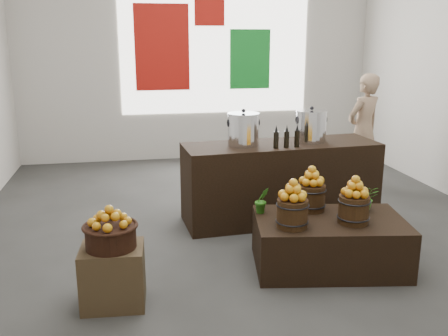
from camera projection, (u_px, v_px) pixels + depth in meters
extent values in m
plane|color=#383835|center=(243.00, 229.00, 5.54)|extent=(7.00, 7.00, 0.00)
cube|color=beige|center=(198.00, 41.00, 8.36)|extent=(6.00, 0.04, 4.00)
cube|color=white|center=(215.00, 41.00, 8.39)|extent=(3.20, 0.02, 2.40)
cube|color=#A7130C|center=(162.00, 48.00, 8.25)|extent=(0.90, 0.04, 1.40)
cube|color=#138025|center=(250.00, 59.00, 8.57)|extent=(0.70, 0.04, 1.00)
cube|color=#A7130C|center=(209.00, 10.00, 8.24)|extent=(0.50, 0.04, 0.50)
cube|color=#503A25|center=(113.00, 276.00, 3.93)|extent=(0.51, 0.43, 0.49)
cylinder|color=black|center=(111.00, 237.00, 3.85)|extent=(0.39, 0.39, 0.18)
cube|color=black|center=(329.00, 243.00, 4.60)|extent=(1.46, 1.03, 0.47)
cylinder|color=#311D0D|center=(292.00, 213.00, 4.31)|extent=(0.27, 0.27, 0.25)
cylinder|color=#311D0D|center=(354.00, 209.00, 4.41)|extent=(0.27, 0.27, 0.25)
cylinder|color=#311D0D|center=(311.00, 197.00, 4.74)|extent=(0.27, 0.27, 0.25)
imported|color=#276715|center=(366.00, 198.00, 4.74)|extent=(0.26, 0.24, 0.25)
imported|color=#276715|center=(262.00, 200.00, 4.66)|extent=(0.16, 0.14, 0.25)
cube|color=black|center=(280.00, 182.00, 5.75)|extent=(2.26, 0.85, 0.91)
cylinder|color=silver|center=(243.00, 130.00, 5.48)|extent=(0.34, 0.34, 0.34)
cylinder|color=silver|center=(311.00, 127.00, 5.67)|extent=(0.34, 0.34, 0.34)
imported|color=#97785C|center=(363.00, 130.00, 7.05)|extent=(0.68, 0.59, 1.59)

